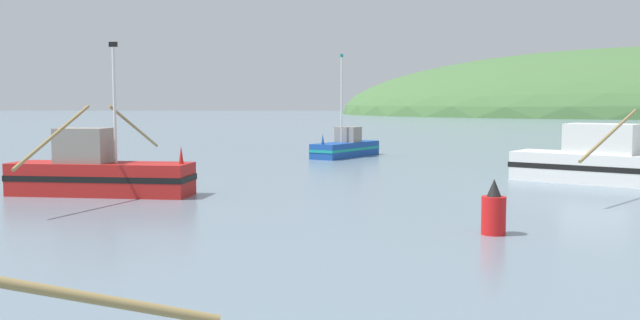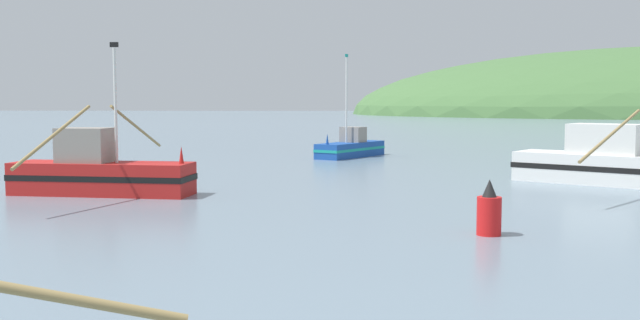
% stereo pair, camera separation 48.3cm
% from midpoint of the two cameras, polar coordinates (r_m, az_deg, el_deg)
% --- Properties ---
extents(fishing_boat_red, '(7.54, 12.28, 6.10)m').
position_cam_midpoint_polar(fishing_boat_red, '(29.51, -18.03, -1.00)').
color(fishing_boat_red, red).
rests_on(fishing_boat_red, ground).
extents(fishing_boat_blue, '(4.94, 6.39, 6.92)m').
position_cam_midpoint_polar(fishing_boat_blue, '(47.73, 1.83, 1.04)').
color(fishing_boat_blue, '#19479E').
rests_on(fishing_boat_blue, ground).
extents(fishing_boat_white, '(10.52, 14.01, 7.67)m').
position_cam_midpoint_polar(fishing_boat_white, '(34.18, 23.80, -0.37)').
color(fishing_boat_white, white).
rests_on(fishing_boat_white, ground).
extents(channel_buoy, '(0.68, 0.68, 1.58)m').
position_cam_midpoint_polar(channel_buoy, '(20.30, 13.29, -4.10)').
color(channel_buoy, red).
rests_on(channel_buoy, ground).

